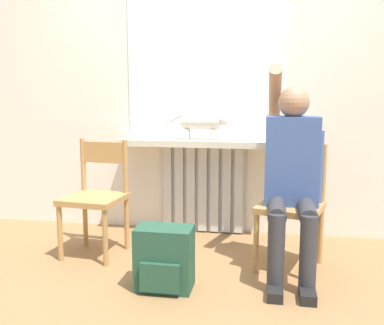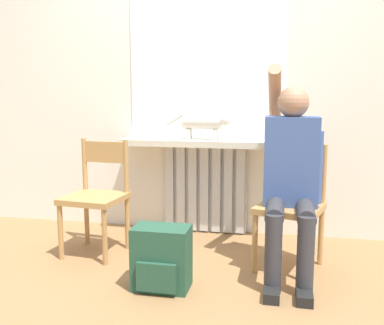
{
  "view_description": "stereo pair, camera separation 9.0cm",
  "coord_description": "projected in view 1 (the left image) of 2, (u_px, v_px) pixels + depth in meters",
  "views": [
    {
      "loc": [
        0.55,
        -2.45,
        1.15
      ],
      "look_at": [
        0.0,
        0.62,
        0.67
      ],
      "focal_mm": 42.0,
      "sensor_mm": 36.0,
      "label": 1
    },
    {
      "loc": [
        0.64,
        -2.43,
        1.15
      ],
      "look_at": [
        0.0,
        0.62,
        0.67
      ],
      "focal_mm": 42.0,
      "sensor_mm": 36.0,
      "label": 2
    }
  ],
  "objects": [
    {
      "name": "ground_plane",
      "position": [
        174.0,
        289.0,
        2.66
      ],
      "size": [
        12.0,
        12.0,
        0.0
      ],
      "primitive_type": "plane",
      "color": "olive"
    },
    {
      "name": "backpack",
      "position": [
        164.0,
        259.0,
        2.64
      ],
      "size": [
        0.33,
        0.24,
        0.38
      ],
      "color": "#234C38",
      "rests_on": "ground_plane"
    },
    {
      "name": "window_glass",
      "position": [
        205.0,
        66.0,
        3.61
      ],
      "size": [
        1.27,
        0.01,
        1.16
      ],
      "color": "white",
      "rests_on": "windowsill"
    },
    {
      "name": "chair_left",
      "position": [
        96.0,
        195.0,
        3.2
      ],
      "size": [
        0.43,
        0.43,
        0.82
      ],
      "rotation": [
        0.0,
        0.0,
        -0.11
      ],
      "color": "#B2844C",
      "rests_on": "ground_plane"
    },
    {
      "name": "wall_with_window",
      "position": [
        205.0,
        68.0,
        3.64
      ],
      "size": [
        7.0,
        0.06,
        2.7
      ],
      "color": "white",
      "rests_on": "ground_plane"
    },
    {
      "name": "cat",
      "position": [
        205.0,
        122.0,
        3.54
      ],
      "size": [
        0.54,
        0.12,
        0.24
      ],
      "color": "silver",
      "rests_on": "windowsill"
    },
    {
      "name": "windowsill",
      "position": [
        202.0,
        143.0,
        3.57
      ],
      "size": [
        1.33,
        0.29,
        0.05
      ],
      "color": "beige",
      "rests_on": "radiator"
    },
    {
      "name": "person",
      "position": [
        292.0,
        172.0,
        2.83
      ],
      "size": [
        0.36,
        0.97,
        1.33
      ],
      "color": "#333338",
      "rests_on": "ground_plane"
    },
    {
      "name": "radiator",
      "position": [
        203.0,
        188.0,
        3.72
      ],
      "size": [
        0.69,
        0.08,
        0.73
      ],
      "color": "silver",
      "rests_on": "ground_plane"
    },
    {
      "name": "chair_right",
      "position": [
        292.0,
        204.0,
        2.96
      ],
      "size": [
        0.49,
        0.49,
        0.82
      ],
      "rotation": [
        0.0,
        0.0,
        -0.28
      ],
      "color": "#B2844C",
      "rests_on": "ground_plane"
    }
  ]
}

